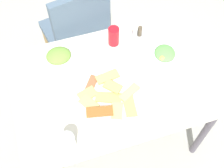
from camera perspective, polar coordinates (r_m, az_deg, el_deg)
ground_plane at (r=2.21m, az=0.33°, el=-9.34°), size 6.00×6.00×0.00m
dining_table at (r=1.66m, az=0.43°, el=-0.76°), size 1.13×0.77×0.70m
dining_chair at (r=2.11m, az=-6.91°, el=10.67°), size 0.49×0.50×0.91m
pide_platter at (r=1.52m, az=-0.75°, el=-2.58°), size 0.35×0.33×0.04m
salad_plate_greens at (r=1.69m, az=-10.65°, el=5.48°), size 0.24×0.24×0.07m
salad_plate_rice at (r=1.71m, az=10.55°, el=5.96°), size 0.19×0.19×0.05m
soda_can at (r=1.71m, az=0.33°, el=9.58°), size 0.07×0.07×0.12m
drinking_glass at (r=1.38m, az=-8.86°, el=-11.55°), size 0.07×0.07×0.11m
paper_napkin at (r=1.58m, az=-11.40°, el=-1.43°), size 0.18×0.18×0.00m
fork at (r=1.57m, az=-11.30°, el=-1.89°), size 0.16×0.04×0.00m
spoon at (r=1.59m, az=-11.55°, el=-0.83°), size 0.17×0.05×0.00m
condiment_caddy at (r=1.78m, az=5.09°, el=9.93°), size 0.10×0.10×0.08m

